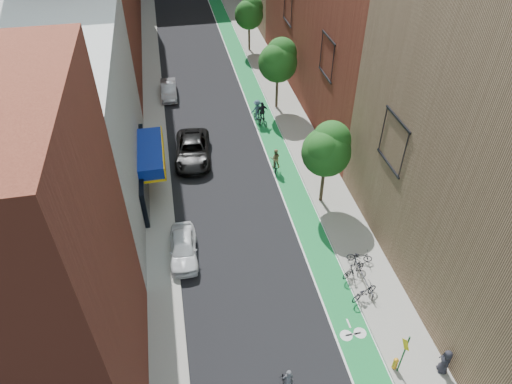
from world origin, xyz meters
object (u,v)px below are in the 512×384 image
pedestrian (445,361)px  fire_hydrant (395,363)px  parked_car_white (183,248)px  cyclist_lane_near (275,162)px  parked_car_black (193,150)px  cyclist_lane_far (257,112)px  parked_car_silver (169,90)px  cyclist_lane_mid (263,116)px

pedestrian → fire_hydrant: (-2.30, 0.60, -0.40)m
parked_car_white → cyclist_lane_near: 10.96m
parked_car_black → fire_hydrant: 22.16m
parked_car_white → cyclist_lane_far: cyclist_lane_far is taller
parked_car_black → parked_car_white: bearing=-92.9°
parked_car_silver → cyclist_lane_far: cyclist_lane_far is taller
cyclist_lane_mid → cyclist_lane_far: 0.59m
cyclist_lane_mid → cyclist_lane_near: bearing=73.0°
parked_car_white → cyclist_lane_far: 17.14m
parked_car_black → fire_hydrant: (8.32, -20.53, -0.26)m
parked_car_silver → fire_hydrant: bearing=-71.7°
pedestrian → parked_car_silver: bearing=-146.5°
parked_car_white → parked_car_silver: 21.80m
cyclist_lane_mid → fire_hydrant: 24.80m
parked_car_white → cyclist_lane_mid: cyclist_lane_mid is taller
parked_car_silver → cyclist_lane_far: bearing=-39.4°
cyclist_lane_far → pedestrian: bearing=88.6°
parked_car_silver → cyclist_lane_mid: bearing=-39.6°
parked_car_silver → parked_car_black: bearing=-81.8°
parked_car_white → fire_hydrant: (9.90, -9.92, -0.16)m
parked_car_black → fire_hydrant: size_ratio=7.62×
cyclist_lane_far → pedestrian: cyclist_lane_far is taller
parked_car_white → cyclist_lane_mid: size_ratio=1.98×
parked_car_black → fire_hydrant: bearing=-62.3°
fire_hydrant → cyclist_lane_near: bearing=96.8°
parked_car_white → pedestrian: size_ratio=2.64×
cyclist_lane_near → cyclist_lane_mid: (0.49, 7.13, -0.04)m
cyclist_lane_mid → parked_car_white: bearing=47.7°
cyclist_lane_near → fire_hydrant: (2.10, -17.62, -0.29)m
parked_car_black → cyclist_lane_near: bearing=-19.5°
parked_car_black → cyclist_lane_mid: bearing=37.8°
cyclist_lane_near → cyclist_lane_mid: bearing=-82.6°
cyclist_lane_far → fire_hydrant: cyclist_lane_far is taller
cyclist_lane_near → pedestrian: cyclist_lane_near is taller
parked_car_white → parked_car_black: bearing=83.9°
cyclist_lane_far → fire_hydrant: (2.02, -25.13, -0.44)m
parked_car_black → pedestrian: (10.62, -21.14, 0.13)m
cyclist_lane_mid → pedestrian: 25.65m
parked_car_black → fire_hydrant: parked_car_black is taller
cyclist_lane_far → parked_car_black: bearing=25.2°
cyclist_lane_mid → parked_car_silver: bearing=-54.0°
cyclist_lane_near → cyclist_lane_mid: cyclist_lane_mid is taller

